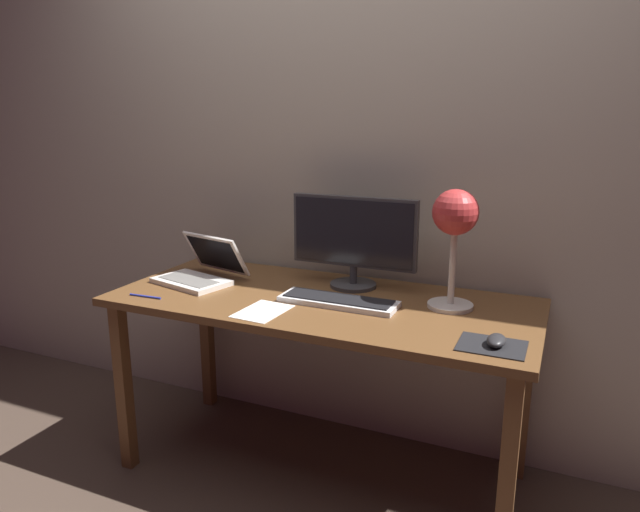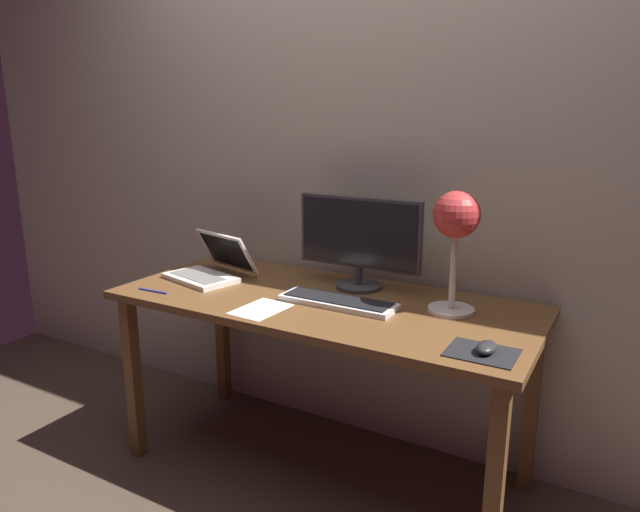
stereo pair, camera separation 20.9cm
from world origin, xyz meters
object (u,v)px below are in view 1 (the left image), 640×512
monitor (354,237)px  laptop (203,268)px  desk_lamp (455,222)px  pen (145,296)px  mouse (496,340)px  keyboard_main (338,301)px

monitor → laptop: (-0.61, -0.17, -0.15)m
monitor → laptop: 0.65m
desk_lamp → pen: size_ratio=3.08×
laptop → pen: size_ratio=2.61×
desk_lamp → mouse: size_ratio=4.49×
desk_lamp → pen: 1.19m
laptop → desk_lamp: bearing=4.1°
monitor → keyboard_main: 0.30m
laptop → pen: bearing=-104.1°
laptop → pen: (-0.07, -0.28, -0.05)m
desk_lamp → mouse: (0.20, -0.30, -0.29)m
monitor → mouse: size_ratio=5.37×
mouse → pen: 1.29m
laptop → mouse: size_ratio=3.81×
keyboard_main → pen: (-0.71, -0.23, -0.01)m
mouse → pen: size_ratio=0.69×
laptop → mouse: (1.22, -0.23, -0.03)m
desk_lamp → pen: (-1.09, -0.35, -0.31)m
keyboard_main → mouse: size_ratio=4.59×
laptop → keyboard_main: bearing=-5.1°
laptop → pen: 0.29m
desk_lamp → pen: bearing=-162.0°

